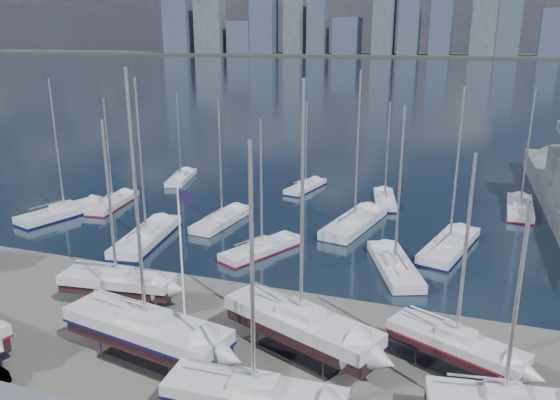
% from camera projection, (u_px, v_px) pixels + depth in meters
% --- Properties ---
extents(ground, '(1400.00, 1400.00, 0.00)m').
position_uv_depth(ground, '(174.00, 341.00, 37.42)').
color(ground, '#605E59').
rests_on(ground, ground).
extents(water, '(1400.00, 600.00, 0.40)m').
position_uv_depth(water, '(439.00, 73.00, 318.36)').
color(water, '#1B323F').
rests_on(water, ground).
extents(far_shore, '(1400.00, 80.00, 2.20)m').
position_uv_depth(far_shore, '(454.00, 56.00, 553.59)').
color(far_shore, '#2D332D').
rests_on(far_shore, ground).
extents(skyline, '(639.14, 43.80, 107.69)m').
position_uv_depth(skyline, '(450.00, 16.00, 539.45)').
color(skyline, '#475166').
rests_on(skyline, far_shore).
extents(sailboat_cradle_2, '(9.02, 3.49, 14.47)m').
position_uv_depth(sailboat_cradle_2, '(117.00, 282.00, 41.69)').
color(sailboat_cradle_2, '#2D2D33').
rests_on(sailboat_cradle_2, ground).
extents(sailboat_cradle_3, '(11.92, 5.18, 18.44)m').
position_uv_depth(sailboat_cradle_3, '(146.00, 330.00, 34.52)').
color(sailboat_cradle_3, '#2D2D33').
rests_on(sailboat_cradle_3, ground).
extents(sailboat_cradle_4, '(11.33, 6.97, 17.78)m').
position_uv_depth(sailboat_cradle_4, '(301.00, 325.00, 35.22)').
color(sailboat_cradle_4, '#2D2D33').
rests_on(sailboat_cradle_4, ground).
extents(sailboat_cradle_5, '(9.74, 3.05, 15.62)m').
position_uv_depth(sailboat_cradle_5, '(254.00, 398.00, 28.28)').
color(sailboat_cradle_5, '#2D2D33').
rests_on(sailboat_cradle_5, ground).
extents(sailboat_cradle_6, '(8.73, 5.67, 13.92)m').
position_uv_depth(sailboat_cradle_6, '(456.00, 345.00, 33.31)').
color(sailboat_cradle_6, '#2D2D33').
rests_on(sailboat_cradle_6, ground).
extents(sailboat_moored_0, '(6.17, 11.41, 16.43)m').
position_uv_depth(sailboat_moored_0, '(65.00, 213.00, 63.36)').
color(sailboat_moored_0, black).
rests_on(sailboat_moored_0, water).
extents(sailboat_moored_1, '(3.78, 9.49, 13.80)m').
position_uv_depth(sailboat_moored_1, '(113.00, 204.00, 67.03)').
color(sailboat_moored_1, black).
rests_on(sailboat_moored_1, water).
extents(sailboat_moored_2, '(4.47, 9.10, 13.25)m').
position_uv_depth(sailboat_moored_2, '(181.00, 179.00, 78.83)').
color(sailboat_moored_2, black).
rests_on(sailboat_moored_2, water).
extents(sailboat_moored_3, '(4.85, 11.84, 17.18)m').
position_uv_depth(sailboat_moored_3, '(147.00, 239.00, 55.41)').
color(sailboat_moored_3, black).
rests_on(sailboat_moored_3, water).
extents(sailboat_moored_4, '(3.67, 9.86, 14.54)m').
position_uv_depth(sailboat_moored_4, '(222.00, 221.00, 60.83)').
color(sailboat_moored_4, black).
rests_on(sailboat_moored_4, water).
extents(sailboat_moored_5, '(4.03, 8.67, 12.50)m').
position_uv_depth(sailboat_moored_5, '(306.00, 187.00, 74.26)').
color(sailboat_moored_5, black).
rests_on(sailboat_moored_5, water).
extents(sailboat_moored_6, '(6.24, 9.32, 13.62)m').
position_uv_depth(sailboat_moored_6, '(262.00, 250.00, 52.55)').
color(sailboat_moored_6, black).
rests_on(sailboat_moored_6, water).
extents(sailboat_moored_7, '(5.47, 12.07, 17.60)m').
position_uv_depth(sailboat_moored_7, '(354.00, 225.00, 59.53)').
color(sailboat_moored_7, black).
rests_on(sailboat_moored_7, water).
extents(sailboat_moored_8, '(4.19, 9.12, 13.16)m').
position_uv_depth(sailboat_moored_8, '(385.00, 201.00, 68.33)').
color(sailboat_moored_8, black).
rests_on(sailboat_moored_8, water).
extents(sailboat_moored_9, '(6.39, 10.47, 15.31)m').
position_uv_depth(sailboat_moored_9, '(394.00, 267.00, 48.53)').
color(sailboat_moored_9, black).
rests_on(sailboat_moored_9, water).
extents(sailboat_moored_10, '(5.74, 11.46, 16.50)m').
position_uv_depth(sailboat_moored_10, '(449.00, 248.00, 53.07)').
color(sailboat_moored_10, black).
rests_on(sailboat_moored_10, water).
extents(sailboat_moored_11, '(3.33, 10.29, 15.19)m').
position_uv_depth(sailboat_moored_11, '(520.00, 209.00, 64.90)').
color(sailboat_moored_11, black).
rests_on(sailboat_moored_11, water).
extents(flagpole, '(1.02, 0.12, 11.55)m').
position_uv_depth(flagpole, '(183.00, 263.00, 33.70)').
color(flagpole, white).
rests_on(flagpole, ground).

